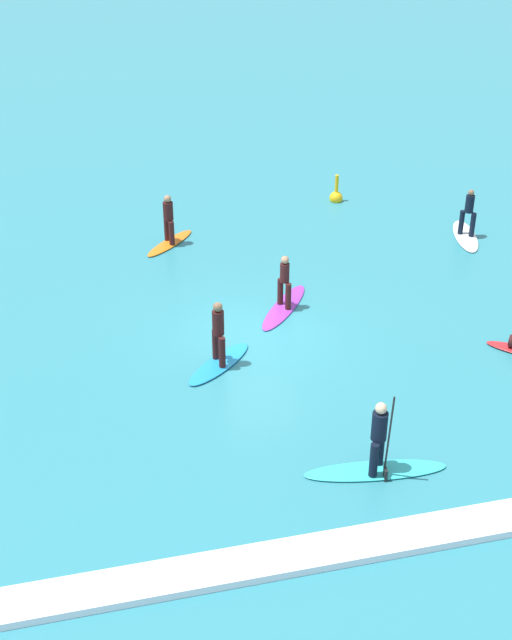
# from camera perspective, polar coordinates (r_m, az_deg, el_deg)

# --- Properties ---
(ground_plane) EXTENTS (120.00, 120.00, 0.00)m
(ground_plane) POSITION_cam_1_polar(r_m,az_deg,el_deg) (24.12, 0.00, -1.03)
(ground_plane) COLOR teal
(ground_plane) RESTS_ON ground
(surfer_on_blue_board) EXTENTS (2.34, 2.23, 1.92)m
(surfer_on_blue_board) POSITION_cam_1_polar(r_m,az_deg,el_deg) (22.54, -2.53, -1.96)
(surfer_on_blue_board) COLOR #1E8CD1
(surfer_on_blue_board) RESTS_ON ground_plane
(surfer_on_orange_board) EXTENTS (2.15, 2.24, 1.82)m
(surfer_on_orange_board) POSITION_cam_1_polar(r_m,az_deg,el_deg) (29.52, -5.89, 6.15)
(surfer_on_orange_board) COLOR orange
(surfer_on_orange_board) RESTS_ON ground_plane
(surfer_on_purple_board) EXTENTS (2.35, 2.86, 1.73)m
(surfer_on_purple_board) POSITION_cam_1_polar(r_m,az_deg,el_deg) (25.31, 1.92, 1.66)
(surfer_on_purple_board) COLOR purple
(surfer_on_purple_board) RESTS_ON ground_plane
(surfer_on_white_board) EXTENTS (1.48, 2.86, 1.78)m
(surfer_on_white_board) POSITION_cam_1_polar(r_m,az_deg,el_deg) (30.89, 14.05, 6.15)
(surfer_on_white_board) COLOR white
(surfer_on_white_board) RESTS_ON ground_plane
(surfer_on_teal_board) EXTENTS (3.32, 1.09, 2.33)m
(surfer_on_teal_board) POSITION_cam_1_polar(r_m,az_deg,el_deg) (19.10, 8.19, -8.93)
(surfer_on_teal_board) COLOR #33C6CC
(surfer_on_teal_board) RESTS_ON ground_plane
(marker_buoy) EXTENTS (0.52, 0.52, 1.19)m
(marker_buoy) POSITION_cam_1_polar(r_m,az_deg,el_deg) (33.36, 5.43, 8.30)
(marker_buoy) COLOR yellow
(marker_buoy) RESTS_ON ground_plane
(wave_crest) EXTENTS (18.66, 0.90, 0.18)m
(wave_crest) POSITION_cam_1_polar(r_m,az_deg,el_deg) (17.56, 6.74, -14.89)
(wave_crest) COLOR white
(wave_crest) RESTS_ON ground_plane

